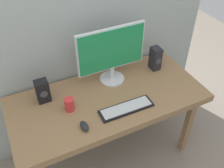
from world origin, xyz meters
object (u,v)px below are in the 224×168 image
keyboard_primary (126,108)px  speaker_right (155,58)px  monitor (111,53)px  mouse (84,126)px  coffee_mug (69,104)px  desk (108,103)px  speaker_left (43,91)px

keyboard_primary → speaker_right: 0.59m
monitor → mouse: size_ratio=5.84×
monitor → coffee_mug: (-0.44, -0.19, -0.21)m
mouse → coffee_mug: bearing=95.0°
desk → speaker_left: (-0.46, 0.18, 0.16)m
keyboard_primary → mouse: bearing=-174.3°
monitor → keyboard_primary: 0.46m
speaker_right → coffee_mug: (-0.85, -0.16, -0.05)m
mouse → coffee_mug: 0.22m
speaker_left → coffee_mug: speaker_left is taller
desk → mouse: 0.37m
keyboard_primary → speaker_left: size_ratio=2.24×
speaker_left → coffee_mug: bearing=-51.6°
speaker_right → keyboard_primary: bearing=-143.9°
monitor → keyboard_primary: size_ratio=1.37×
keyboard_primary → mouse: (-0.35, -0.03, 0.01)m
monitor → mouse: monitor is taller
speaker_right → coffee_mug: bearing=-169.3°
desk → coffee_mug: (-0.31, 0.00, 0.12)m
keyboard_primary → desk: bearing=110.5°
desk → speaker_left: bearing=158.2°
desk → coffee_mug: bearing=180.0°
speaker_right → monitor: bearing=176.0°
monitor → speaker_right: (0.41, -0.03, -0.16)m
monitor → speaker_left: size_ratio=3.07×
speaker_left → mouse: bearing=-66.2°
speaker_right → speaker_left: speaker_right is taller
coffee_mug → keyboard_primary: bearing=-25.6°
speaker_right → coffee_mug: size_ratio=2.02×
desk → keyboard_primary: bearing=-69.5°
monitor → speaker_left: bearing=-179.3°
desk → mouse: (-0.28, -0.22, 0.09)m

